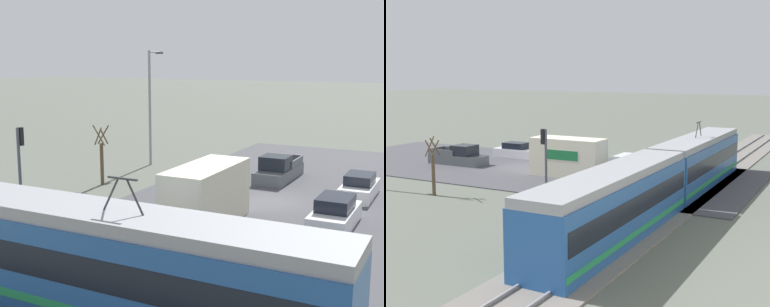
% 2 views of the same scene
% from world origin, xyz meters
% --- Properties ---
extents(ground_plane, '(320.00, 320.00, 0.00)m').
position_xyz_m(ground_plane, '(0.00, 0.00, 0.00)').
color(ground_plane, '#565B51').
extents(road_surface, '(16.72, 40.78, 0.08)m').
position_xyz_m(road_surface, '(0.00, 0.00, 0.04)').
color(road_surface, '#424247').
rests_on(road_surface, ground).
extents(box_truck, '(2.37, 10.23, 3.07)m').
position_xyz_m(box_truck, '(1.50, 7.22, 1.50)').
color(box_truck, silver).
rests_on(box_truck, ground).
extents(pickup_truck, '(2.03, 5.47, 1.80)m').
position_xyz_m(pickup_truck, '(1.43, -5.63, 0.76)').
color(pickup_truck, '#4C5156').
rests_on(pickup_truck, ground).
extents(sedan_car_0, '(1.87, 4.53, 1.58)m').
position_xyz_m(sedan_car_0, '(-4.40, 3.18, 0.73)').
color(sedan_car_0, silver).
rests_on(sedan_car_0, ground).
extents(sedan_car_1, '(1.82, 4.36, 1.44)m').
position_xyz_m(sedan_car_1, '(-4.42, -3.45, 0.67)').
color(sedan_car_1, silver).
rests_on(sedan_car_1, ground).
extents(traffic_light_pole, '(0.28, 0.47, 4.92)m').
position_xyz_m(traffic_light_pole, '(10.61, 9.24, 3.21)').
color(traffic_light_pole, '#47474C').
rests_on(traffic_light_pole, ground).
extents(street_tree, '(0.97, 0.81, 4.07)m').
position_xyz_m(street_tree, '(11.65, 0.89, 1.85)').
color(street_tree, brown).
rests_on(street_tree, ground).
extents(street_lamp_near_crossing, '(0.36, 1.95, 9.02)m').
position_xyz_m(street_lamp_near_crossing, '(12.38, -6.68, 5.15)').
color(street_lamp_near_crossing, gray).
rests_on(street_lamp_near_crossing, ground).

